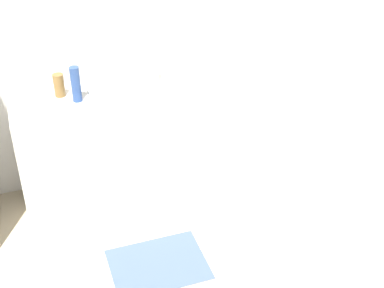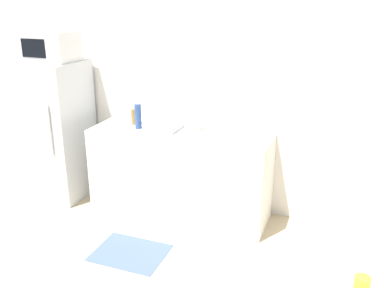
# 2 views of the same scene
# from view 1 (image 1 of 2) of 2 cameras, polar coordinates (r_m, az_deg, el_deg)

# --- Properties ---
(wall_back) EXTENTS (8.00, 0.06, 2.60)m
(wall_back) POSITION_cam_1_polar(r_m,az_deg,el_deg) (4.06, -10.50, 12.33)
(wall_back) COLOR white
(wall_back) RESTS_ON ground_plane
(counter) EXTENTS (1.84, 0.61, 0.90)m
(counter) POSITION_cam_1_polar(r_m,az_deg,el_deg) (4.17, -5.43, 0.25)
(counter) COLOR silver
(counter) RESTS_ON ground_plane
(sink_basin) EXTENTS (0.34, 0.31, 0.06)m
(sink_basin) POSITION_cam_1_polar(r_m,az_deg,el_deg) (3.94, -8.71, 6.00)
(sink_basin) COLOR #9EA3A8
(sink_basin) RESTS_ON counter
(bottle_tall) EXTENTS (0.07, 0.07, 0.26)m
(bottle_tall) POSITION_cam_1_polar(r_m,az_deg,el_deg) (3.80, -12.29, 6.24)
(bottle_tall) COLOR #2D4C8C
(bottle_tall) RESTS_ON counter
(bottle_short) EXTENTS (0.08, 0.08, 0.17)m
(bottle_short) POSITION_cam_1_polar(r_m,az_deg,el_deg) (3.92, -14.00, 6.10)
(bottle_short) COLOR olive
(bottle_short) RESTS_ON counter
(paper_towel_roll) EXTENTS (0.13, 0.13, 0.26)m
(paper_towel_roll) POSITION_cam_1_polar(r_m,az_deg,el_deg) (3.99, -4.49, 8.16)
(paper_towel_roll) COLOR white
(paper_towel_roll) RESTS_ON counter
(kitchen_rug) EXTENTS (0.65, 0.50, 0.01)m
(kitchen_rug) POSITION_cam_1_polar(r_m,az_deg,el_deg) (3.74, -3.63, -12.65)
(kitchen_rug) COLOR slate
(kitchen_rug) RESTS_ON ground_plane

